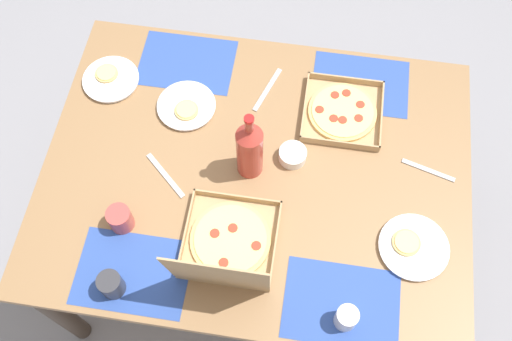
# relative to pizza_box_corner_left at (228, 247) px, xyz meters

# --- Properties ---
(ground_plane) EXTENTS (6.00, 6.00, 0.00)m
(ground_plane) POSITION_rel_pizza_box_corner_left_xyz_m (-0.04, -0.31, -0.80)
(ground_plane) COLOR gray
(dining_table) EXTENTS (1.48, 1.14, 0.75)m
(dining_table) POSITION_rel_pizza_box_corner_left_xyz_m (-0.04, -0.31, -0.15)
(dining_table) COLOR #3F3328
(dining_table) RESTS_ON ground_plane
(placemat_near_left) EXTENTS (0.36, 0.26, 0.00)m
(placemat_near_left) POSITION_rel_pizza_box_corner_left_xyz_m (-0.38, -0.73, -0.05)
(placemat_near_left) COLOR #2D4C9E
(placemat_near_left) RESTS_ON dining_table
(placemat_near_right) EXTENTS (0.36, 0.26, 0.00)m
(placemat_near_right) POSITION_rel_pizza_box_corner_left_xyz_m (0.29, -0.73, -0.05)
(placemat_near_right) COLOR #2D4C9E
(placemat_near_right) RESTS_ON dining_table
(placemat_far_left) EXTENTS (0.36, 0.26, 0.00)m
(placemat_far_left) POSITION_rel_pizza_box_corner_left_xyz_m (-0.38, 0.11, -0.05)
(placemat_far_left) COLOR #2D4C9E
(placemat_far_left) RESTS_ON dining_table
(placemat_far_right) EXTENTS (0.36, 0.26, 0.00)m
(placemat_far_right) POSITION_rel_pizza_box_corner_left_xyz_m (0.29, 0.11, -0.05)
(placemat_far_right) COLOR #2D4C9E
(placemat_far_right) RESTS_ON dining_table
(pizza_box_corner_left) EXTENTS (0.30, 0.34, 0.33)m
(pizza_box_corner_left) POSITION_rel_pizza_box_corner_left_xyz_m (0.00, 0.00, 0.00)
(pizza_box_corner_left) COLOR tan
(pizza_box_corner_left) RESTS_ON dining_table
(pizza_box_center) EXTENTS (0.28, 0.28, 0.04)m
(pizza_box_center) POSITION_rel_pizza_box_corner_left_xyz_m (-0.32, -0.58, -0.04)
(pizza_box_center) COLOR tan
(pizza_box_center) RESTS_ON dining_table
(plate_far_right) EXTENTS (0.21, 0.21, 0.03)m
(plate_far_right) POSITION_rel_pizza_box_corner_left_xyz_m (0.56, -0.60, -0.04)
(plate_far_right) COLOR white
(plate_far_right) RESTS_ON dining_table
(plate_far_left) EXTENTS (0.22, 0.22, 0.03)m
(plate_far_left) POSITION_rel_pizza_box_corner_left_xyz_m (0.25, -0.52, -0.04)
(plate_far_left) COLOR white
(plate_far_left) RESTS_ON dining_table
(plate_near_left) EXTENTS (0.23, 0.23, 0.03)m
(plate_near_left) POSITION_rel_pizza_box_corner_left_xyz_m (-0.59, -0.10, -0.04)
(plate_near_left) COLOR white
(plate_near_left) RESTS_ON dining_table
(soda_bottle) EXTENTS (0.09, 0.09, 0.32)m
(soda_bottle) POSITION_rel_pizza_box_corner_left_xyz_m (-0.02, -0.32, 0.08)
(soda_bottle) COLOR #B2382D
(soda_bottle) RESTS_ON dining_table
(cup_clear_right) EXTENTS (0.08, 0.08, 0.09)m
(cup_clear_right) POSITION_rel_pizza_box_corner_left_xyz_m (0.36, -0.04, -0.01)
(cup_clear_right) COLOR #BF4742
(cup_clear_right) RESTS_ON dining_table
(cup_dark) EXTENTS (0.08, 0.08, 0.09)m
(cup_dark) POSITION_rel_pizza_box_corner_left_xyz_m (0.33, 0.17, -0.01)
(cup_dark) COLOR #333338
(cup_dark) RESTS_ON dining_table
(cup_clear_left) EXTENTS (0.07, 0.07, 0.09)m
(cup_clear_left) POSITION_rel_pizza_box_corner_left_xyz_m (-0.39, 0.16, -0.01)
(cup_clear_left) COLOR silver
(cup_clear_left) RESTS_ON dining_table
(condiment_bowl) EXTENTS (0.10, 0.10, 0.04)m
(condiment_bowl) POSITION_rel_pizza_box_corner_left_xyz_m (-0.16, -0.37, -0.03)
(condiment_bowl) COLOR white
(condiment_bowl) RESTS_ON dining_table
(fork_by_near_left) EXTENTS (0.19, 0.07, 0.00)m
(fork_by_near_left) POSITION_rel_pizza_box_corner_left_xyz_m (-0.64, -0.40, -0.05)
(fork_by_near_left) COLOR #B7B7BC
(fork_by_near_left) RESTS_ON dining_table
(knife_by_far_left) EXTENTS (0.09, 0.20, 0.00)m
(knife_by_far_left) POSITION_rel_pizza_box_corner_left_xyz_m (-0.03, -0.65, -0.05)
(knife_by_far_left) COLOR #B7B7BC
(knife_by_far_left) RESTS_ON dining_table
(knife_by_far_right) EXTENTS (0.17, 0.15, 0.00)m
(knife_by_far_right) POSITION_rel_pizza_box_corner_left_xyz_m (0.26, -0.24, -0.05)
(knife_by_far_right) COLOR #B7B7BC
(knife_by_far_right) RESTS_ON dining_table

